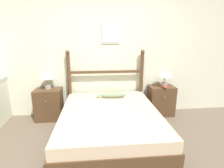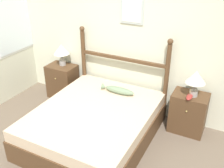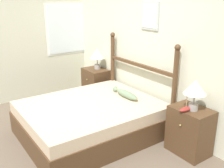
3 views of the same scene
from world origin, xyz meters
name	(u,v)px [view 2 (image 2 of 3)]	position (x,y,z in m)	size (l,w,h in m)	color
wall_back	(132,37)	(0.00, 1.73, 1.28)	(6.40, 0.08, 2.55)	beige
bed	(95,124)	(-0.09, 0.67, 0.24)	(1.58, 1.93, 0.49)	#4C331E
headboard	(122,69)	(-0.09, 1.60, 0.76)	(1.59, 0.09, 1.38)	#4C331E
nightstand_left	(63,81)	(-1.26, 1.48, 0.32)	(0.52, 0.40, 0.63)	#4C331E
nightstand_right	(188,113)	(1.07, 1.48, 0.32)	(0.52, 0.40, 0.63)	#4C331E
table_lamp_left	(61,50)	(-1.26, 1.53, 0.91)	(0.28, 0.28, 0.39)	gray
table_lamp_right	(196,78)	(1.11, 1.46, 0.91)	(0.28, 0.28, 0.39)	gray
model_boat	(189,97)	(1.07, 1.36, 0.66)	(0.08, 0.21, 0.20)	maroon
fish_pillow	(118,90)	(0.00, 1.26, 0.55)	(0.55, 0.12, 0.11)	gray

